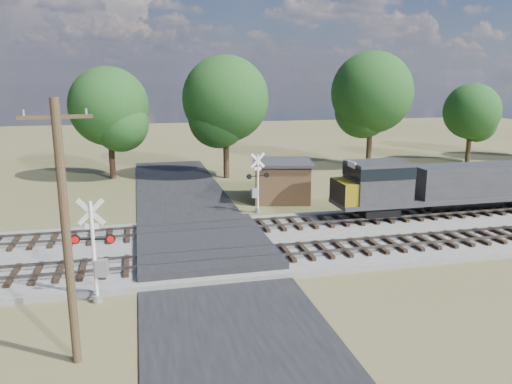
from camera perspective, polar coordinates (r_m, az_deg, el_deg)
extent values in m
plane|color=#4B4E29|center=(27.00, -5.90, -6.93)|extent=(160.00, 160.00, 0.00)
cube|color=gray|center=(30.25, 13.15, -4.71)|extent=(140.00, 10.00, 0.30)
cube|color=black|center=(26.98, -5.90, -6.85)|extent=(7.00, 60.00, 0.08)
cube|color=#262628|center=(27.36, -6.05, -5.96)|extent=(7.00, 9.00, 0.62)
cube|color=black|center=(25.33, -0.79, -7.28)|extent=(44.00, 2.60, 0.18)
cube|color=#524D47|center=(27.44, 16.18, -5.84)|extent=(140.00, 0.08, 0.15)
cube|color=#524D47|center=(28.62, 14.77, -4.97)|extent=(140.00, 0.08, 0.15)
cube|color=black|center=(29.98, -2.88, -4.06)|extent=(44.00, 2.60, 0.18)
cube|color=#524D47|center=(31.67, 11.76, -3.08)|extent=(140.00, 0.08, 0.15)
cube|color=#524D47|center=(32.92, 10.71, -2.42)|extent=(140.00, 0.08, 0.15)
cylinder|color=silver|center=(21.48, -18.03, -6.66)|extent=(0.15, 0.15, 4.34)
cylinder|color=gray|center=(22.21, -17.67, -11.55)|extent=(0.39, 0.39, 0.33)
cube|color=silver|center=(20.98, -18.36, -2.18)|extent=(1.12, 0.25, 1.14)
cube|color=silver|center=(20.98, -18.36, -2.18)|extent=(1.12, 0.25, 1.14)
cube|color=silver|center=(21.14, -18.24, -3.74)|extent=(0.54, 0.13, 0.24)
cube|color=black|center=(21.30, -18.14, -5.14)|extent=(1.72, 0.38, 0.07)
cylinder|color=red|center=(21.49, -19.96, -5.12)|extent=(0.40, 0.18, 0.39)
cylinder|color=red|center=(21.12, -16.29, -5.16)|extent=(0.40, 0.18, 0.39)
cube|color=gray|center=(21.63, -17.21, -8.30)|extent=(0.54, 0.41, 0.71)
cylinder|color=silver|center=(34.21, 0.21, 0.94)|extent=(0.14, 0.14, 4.07)
cylinder|color=gray|center=(34.65, 0.21, -2.11)|extent=(0.37, 0.37, 0.31)
cube|color=silver|center=(33.91, 0.22, 3.63)|extent=(1.05, 0.26, 1.07)
cube|color=silver|center=(33.91, 0.22, 3.63)|extent=(1.05, 0.26, 1.07)
cube|color=silver|center=(34.01, 0.21, 2.70)|extent=(0.50, 0.14, 0.22)
cube|color=black|center=(34.10, 0.21, 1.86)|extent=(1.61, 0.40, 0.06)
cylinder|color=red|center=(34.39, 1.21, 1.95)|extent=(0.38, 0.18, 0.37)
cylinder|color=red|center=(33.83, -0.80, 1.77)|extent=(0.38, 0.18, 0.37)
cube|color=gray|center=(34.24, -0.17, -0.10)|extent=(0.51, 0.39, 0.66)
cylinder|color=#332717|center=(16.64, -20.85, -4.87)|extent=(0.29, 0.29, 8.58)
cube|color=#332717|center=(15.96, -21.92, 7.96)|extent=(2.10, 0.35, 0.11)
cube|color=#4F3822|center=(38.02, 2.94, 1.18)|extent=(4.84, 4.84, 2.83)
cube|color=#2B2C2E|center=(37.74, 2.97, 3.43)|extent=(5.33, 5.33, 0.20)
cylinder|color=black|center=(47.82, -16.18, 4.49)|extent=(0.56, 0.56, 5.10)
sphere|color=#133C17|center=(47.43, -16.49, 9.36)|extent=(7.14, 7.14, 7.14)
cylinder|color=black|center=(46.40, -3.43, 5.04)|extent=(0.56, 0.56, 5.60)
sphere|color=#133C17|center=(46.00, -3.51, 10.58)|extent=(7.84, 7.84, 7.84)
cylinder|color=black|center=(53.22, 12.84, 5.93)|extent=(0.56, 0.56, 5.92)
sphere|color=#133C17|center=(52.88, 13.10, 11.03)|extent=(8.29, 8.29, 8.29)
cylinder|color=black|center=(59.76, 23.15, 5.17)|extent=(0.56, 0.56, 4.31)
sphere|color=#133C17|center=(59.46, 23.45, 8.46)|extent=(6.04, 6.04, 6.04)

